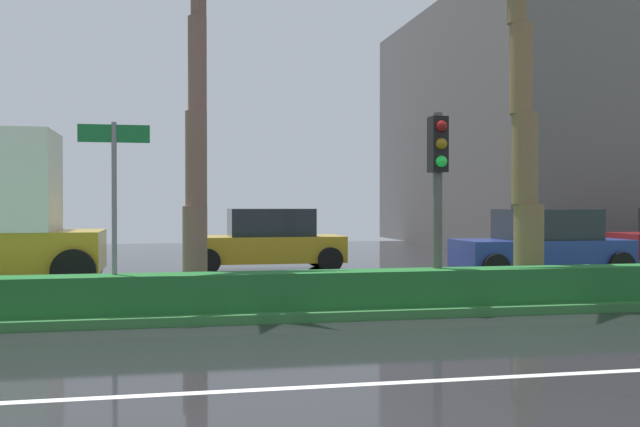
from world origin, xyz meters
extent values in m
cube|color=black|center=(0.00, 9.00, -0.05)|extent=(90.00, 42.00, 0.10)
cube|color=white|center=(0.00, 2.00, 0.00)|extent=(81.00, 0.14, 0.01)
cube|color=#2D6B33|center=(0.00, 8.00, 0.07)|extent=(85.50, 4.00, 0.15)
cube|color=#1E6028|center=(0.00, 6.60, 0.45)|extent=(76.50, 0.70, 0.60)
cylinder|color=brown|center=(0.37, 7.85, 0.99)|extent=(0.43, 0.43, 1.67)
cylinder|color=brown|center=(0.40, 7.90, 2.66)|extent=(0.38, 0.38, 1.67)
cylinder|color=brown|center=(0.43, 7.95, 4.33)|extent=(0.33, 0.33, 1.67)
cylinder|color=brown|center=(6.62, 7.59, 1.00)|extent=(0.57, 0.57, 1.71)
cylinder|color=brown|center=(6.54, 7.62, 2.71)|extent=(0.50, 0.50, 1.71)
cylinder|color=brown|center=(6.47, 7.65, 4.42)|extent=(0.43, 0.43, 1.71)
cylinder|color=#4C4C47|center=(4.48, 6.78, 1.79)|extent=(0.16, 0.16, 3.29)
cube|color=black|center=(4.48, 6.78, 2.89)|extent=(0.28, 0.32, 0.96)
sphere|color=maroon|center=(4.48, 6.61, 3.19)|extent=(0.20, 0.20, 0.20)
sphere|color=#7F600F|center=(4.48, 6.61, 2.89)|extent=(0.20, 0.20, 0.20)
sphere|color=#1EEA3F|center=(4.48, 6.61, 2.59)|extent=(0.20, 0.20, 0.20)
cylinder|color=slate|center=(-0.92, 6.72, 1.65)|extent=(0.08, 0.08, 3.00)
cube|color=#146B2D|center=(-0.92, 6.72, 2.97)|extent=(1.10, 0.03, 0.28)
cube|color=silver|center=(-3.66, 12.04, 2.36)|extent=(2.30, 2.35, 2.20)
cylinder|color=black|center=(-2.01, 10.87, 0.46)|extent=(0.92, 0.30, 0.92)
cylinder|color=black|center=(-2.01, 13.21, 0.46)|extent=(0.92, 0.30, 0.92)
cube|color=#B28C1E|center=(2.61, 15.21, 0.60)|extent=(4.30, 1.76, 0.72)
cube|color=#1E2328|center=(2.76, 15.21, 1.34)|extent=(2.30, 1.58, 0.76)
cylinder|color=black|center=(0.96, 14.31, 0.34)|extent=(0.68, 0.22, 0.68)
cylinder|color=black|center=(0.96, 16.11, 0.34)|extent=(0.68, 0.22, 0.68)
cylinder|color=black|center=(4.26, 14.31, 0.34)|extent=(0.68, 0.22, 0.68)
cylinder|color=black|center=(4.26, 16.11, 0.34)|extent=(0.68, 0.22, 0.68)
cube|color=navy|center=(9.14, 11.81, 0.60)|extent=(4.30, 1.76, 0.72)
cube|color=#1E2328|center=(9.29, 11.81, 1.34)|extent=(2.30, 1.58, 0.76)
cylinder|color=black|center=(7.49, 10.91, 0.34)|extent=(0.68, 0.22, 0.68)
cylinder|color=black|center=(7.49, 12.71, 0.34)|extent=(0.68, 0.22, 0.68)
cylinder|color=black|center=(10.79, 10.91, 0.34)|extent=(0.68, 0.22, 0.68)
cylinder|color=black|center=(10.79, 12.71, 0.34)|extent=(0.68, 0.22, 0.68)
cylinder|color=black|center=(13.91, 15.74, 0.34)|extent=(0.68, 0.22, 0.68)
cube|color=#605B59|center=(21.54, 26.35, 5.36)|extent=(19.97, 15.95, 10.72)
camera|label=1|loc=(-0.16, -5.43, 1.88)|focal=41.92mm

